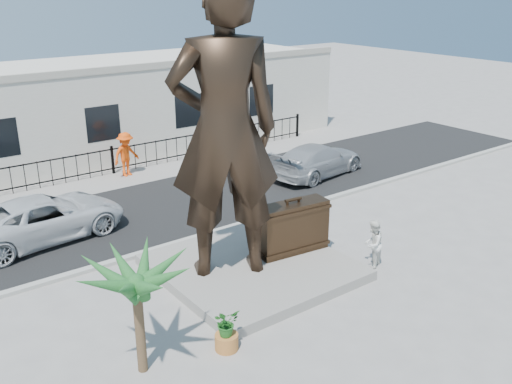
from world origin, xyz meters
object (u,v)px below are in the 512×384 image
car_white (44,218)px  suitcase (293,227)px  statue (224,131)px  tourist (373,244)px

car_white → suitcase: bearing=-143.9°
statue → suitcase: 4.07m
statue → tourist: (3.92, -2.09, -3.69)m
statue → suitcase: (2.29, -0.25, -3.36)m
suitcase → tourist: 2.48m
statue → suitcase: statue is taller
statue → suitcase: bearing=-162.2°
tourist → car_white: (-7.29, 8.04, -0.01)m
statue → tourist: 5.77m
tourist → statue: bearing=-51.4°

